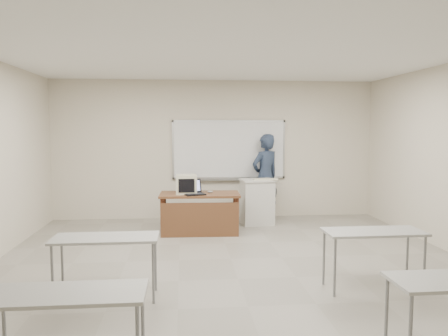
{
  "coord_description": "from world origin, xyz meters",
  "views": [
    {
      "loc": [
        -0.71,
        -5.52,
        1.98
      ],
      "look_at": [
        0.02,
        2.2,
        1.26
      ],
      "focal_mm": 35.0,
      "sensor_mm": 36.0,
      "label": 1
    }
  ],
  "objects": [
    {
      "name": "floor",
      "position": [
        0.0,
        0.0,
        -0.01
      ],
      "size": [
        7.0,
        8.0,
        0.01
      ],
      "primitive_type": "cube",
      "color": "gray",
      "rests_on": "ground"
    },
    {
      "name": "whiteboard",
      "position": [
        0.3,
        3.97,
        1.48
      ],
      "size": [
        2.48,
        0.1,
        1.31
      ],
      "color": "white",
      "rests_on": "floor"
    },
    {
      "name": "student_desks",
      "position": [
        -0.0,
        -1.35,
        0.67
      ],
      "size": [
        4.4,
        2.2,
        0.73
      ],
      "color": "gray",
      "rests_on": "floor"
    },
    {
      "name": "instructor_desk",
      "position": [
        -0.4,
        2.49,
        0.55
      ],
      "size": [
        1.49,
        0.74,
        0.75
      ],
      "rotation": [
        0.0,
        0.0,
        -0.04
      ],
      "color": "brown",
      "rests_on": "floor"
    },
    {
      "name": "podium",
      "position": [
        0.8,
        3.2,
        0.47
      ],
      "size": [
        0.66,
        0.49,
        0.93
      ],
      "rotation": [
        0.0,
        0.0,
        0.13
      ],
      "color": "beige",
      "rests_on": "floor"
    },
    {
      "name": "crt_monitor",
      "position": [
        -0.65,
        2.61,
        0.92
      ],
      "size": [
        0.38,
        0.43,
        0.36
      ],
      "rotation": [
        0.0,
        0.0,
        0.01
      ],
      "color": "beige",
      "rests_on": "instructor_desk"
    },
    {
      "name": "laptop",
      "position": [
        -0.5,
        2.48,
        0.81
      ],
      "size": [
        0.37,
        0.34,
        0.27
      ],
      "rotation": [
        0.0,
        0.0,
        0.3
      ],
      "color": "black",
      "rests_on": "instructor_desk"
    },
    {
      "name": "mouse",
      "position": [
        -0.2,
        2.65,
        0.77
      ],
      "size": [
        0.12,
        0.09,
        0.04
      ],
      "primitive_type": "ellipsoid",
      "rotation": [
        0.0,
        0.0,
        -0.28
      ],
      "color": "#929398",
      "rests_on": "instructor_desk"
    },
    {
      "name": "keyboard",
      "position": [
        0.95,
        3.08,
        0.94
      ],
      "size": [
        0.5,
        0.21,
        0.03
      ],
      "primitive_type": "cube",
      "rotation": [
        0.0,
        0.0,
        -0.1
      ],
      "color": "beige",
      "rests_on": "podium"
    },
    {
      "name": "presenter",
      "position": [
        1.07,
        3.75,
        0.92
      ],
      "size": [
        0.8,
        0.71,
        1.84
      ],
      "primitive_type": "imported",
      "rotation": [
        0.0,
        0.0,
        3.65
      ],
      "color": "black",
      "rests_on": "floor"
    }
  ]
}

